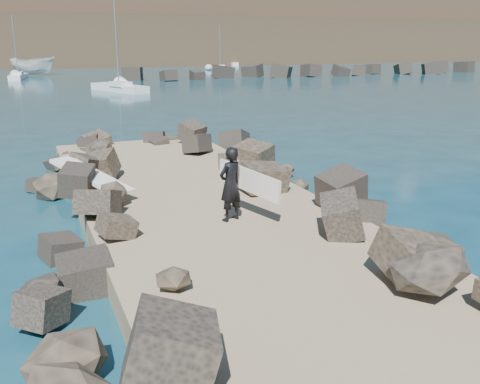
{
  "coord_description": "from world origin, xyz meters",
  "views": [
    {
      "loc": [
        -4.15,
        -11.13,
        4.58
      ],
      "look_at": [
        0.0,
        -1.0,
        1.5
      ],
      "focal_mm": 40.0,
      "sensor_mm": 36.0,
      "label": 1
    }
  ],
  "objects_px": {
    "surfer_with_board": "(233,184)",
    "sailboat_c": "(119,88)",
    "surfboard_resting": "(91,180)",
    "boat_imported": "(33,66)"
  },
  "relations": [
    {
      "from": "boat_imported",
      "to": "surfboard_resting",
      "type": "bearing_deg",
      "value": -149.03
    },
    {
      "from": "surfer_with_board",
      "to": "sailboat_c",
      "type": "relative_size",
      "value": 0.22
    },
    {
      "from": "surfer_with_board",
      "to": "surfboard_resting",
      "type": "bearing_deg",
      "value": 129.94
    },
    {
      "from": "sailboat_c",
      "to": "boat_imported",
      "type": "bearing_deg",
      "value": 102.32
    },
    {
      "from": "surfboard_resting",
      "to": "sailboat_c",
      "type": "bearing_deg",
      "value": 47.43
    },
    {
      "from": "surfboard_resting",
      "to": "surfer_with_board",
      "type": "xyz_separation_m",
      "value": [
        2.76,
        -3.29,
        0.42
      ]
    },
    {
      "from": "surfboard_resting",
      "to": "surfer_with_board",
      "type": "height_order",
      "value": "surfer_with_board"
    },
    {
      "from": "boat_imported",
      "to": "surfer_with_board",
      "type": "height_order",
      "value": "boat_imported"
    },
    {
      "from": "surfer_with_board",
      "to": "sailboat_c",
      "type": "xyz_separation_m",
      "value": [
        4.67,
        41.52,
        -1.12
      ]
    },
    {
      "from": "surfboard_resting",
      "to": "boat_imported",
      "type": "xyz_separation_m",
      "value": [
        0.72,
        68.94,
        0.27
      ]
    }
  ]
}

